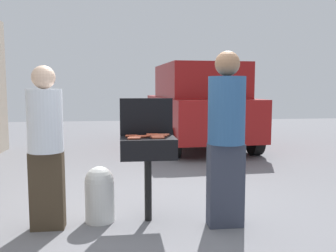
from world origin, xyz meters
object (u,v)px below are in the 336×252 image
(hot_dog_1, at_px, (134,138))
(hot_dog_6, at_px, (152,135))
(hot_dog_3, at_px, (157,137))
(hot_dog_0, at_px, (135,137))
(hot_dog_11, at_px, (131,136))
(parked_minivan, at_px, (197,105))
(hot_dog_4, at_px, (140,137))
(hot_dog_10, at_px, (161,136))
(person_right, at_px, (226,133))
(hot_dog_2, at_px, (153,135))
(hot_dog_7, at_px, (144,136))
(propane_tank, at_px, (100,193))
(hot_dog_8, at_px, (157,137))
(hot_dog_9, at_px, (158,138))
(bbq_grill, at_px, (148,150))
(person_left, at_px, (46,142))
(hot_dog_5, at_px, (153,135))
(hot_dog_12, at_px, (164,135))

(hot_dog_1, bearing_deg, hot_dog_6, 52.67)
(hot_dog_3, bearing_deg, hot_dog_0, 178.26)
(hot_dog_11, xyz_separation_m, parked_minivan, (1.78, 5.04, 0.08))
(hot_dog_1, bearing_deg, hot_dog_4, 59.75)
(hot_dog_4, height_order, hot_dog_10, same)
(hot_dog_11, bearing_deg, person_right, -17.52)
(hot_dog_3, bearing_deg, hot_dog_2, 99.94)
(hot_dog_1, height_order, hot_dog_11, same)
(hot_dog_7, distance_m, propane_tank, 0.79)
(hot_dog_6, xyz_separation_m, parked_minivan, (1.54, 4.95, 0.08))
(hot_dog_3, xyz_separation_m, person_right, (0.71, -0.18, 0.06))
(hot_dog_8, relative_size, hot_dog_9, 1.00)
(hot_dog_0, distance_m, hot_dog_1, 0.08)
(bbq_grill, xyz_separation_m, hot_dog_3, (0.09, -0.08, 0.16))
(hot_dog_10, distance_m, propane_tank, 0.92)
(hot_dog_1, height_order, propane_tank, hot_dog_1)
(hot_dog_8, bearing_deg, hot_dog_7, 159.06)
(person_left, height_order, parked_minivan, parked_minivan)
(hot_dog_1, relative_size, hot_dog_6, 1.00)
(hot_dog_5, relative_size, hot_dog_7, 1.00)
(hot_dog_6, relative_size, hot_dog_11, 1.00)
(hot_dog_4, height_order, hot_dog_7, same)
(hot_dog_8, bearing_deg, hot_dog_1, -158.36)
(hot_dog_6, xyz_separation_m, person_right, (0.74, -0.40, 0.06))
(hot_dog_0, height_order, hot_dog_5, same)
(hot_dog_4, height_order, person_right, person_right)
(hot_dog_8, bearing_deg, hot_dog_11, 161.04)
(person_right, bearing_deg, hot_dog_4, -1.07)
(hot_dog_8, xyz_separation_m, hot_dog_11, (-0.28, 0.09, 0.00))
(hot_dog_7, bearing_deg, hot_dog_6, 50.99)
(hot_dog_8, relative_size, propane_tank, 0.21)
(hot_dog_9, bearing_deg, hot_dog_8, 93.16)
(hot_dog_10, bearing_deg, hot_dog_11, 174.01)
(hot_dog_4, xyz_separation_m, hot_dog_8, (0.18, -0.03, 0.00))
(hot_dog_11, bearing_deg, hot_dog_10, -5.99)
(hot_dog_12, distance_m, parked_minivan, 5.18)
(hot_dog_12, height_order, parked_minivan, parked_minivan)
(hot_dog_9, distance_m, person_right, 0.71)
(hot_dog_9, height_order, hot_dog_12, same)
(person_left, height_order, person_right, person_right)
(bbq_grill, height_order, hot_dog_2, hot_dog_2)
(hot_dog_12, relative_size, parked_minivan, 0.03)
(person_right, bearing_deg, propane_tank, 1.86)
(hot_dog_4, height_order, hot_dog_5, same)
(hot_dog_1, xyz_separation_m, person_left, (-0.90, 0.04, -0.02))
(parked_minivan, bearing_deg, hot_dog_11, 66.97)
(hot_dog_5, relative_size, hot_dog_6, 1.00)
(hot_dog_4, distance_m, person_left, 0.98)
(hot_dog_4, bearing_deg, hot_dog_6, 47.78)
(hot_dog_1, distance_m, hot_dog_6, 0.35)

